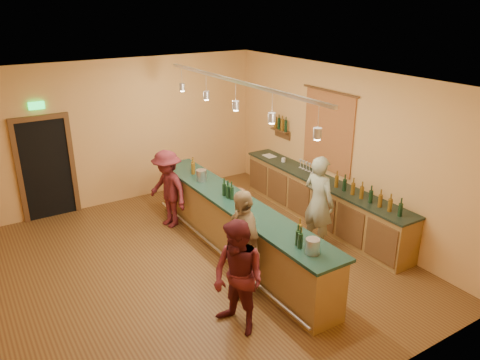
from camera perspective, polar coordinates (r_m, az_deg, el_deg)
floor at (r=8.36m, az=-5.12°, el=-10.33°), size 7.00×7.00×0.00m
ceiling at (r=7.23m, az=-5.96°, el=11.84°), size 6.50×7.00×0.02m
wall_back at (r=10.75m, az=-14.08°, el=5.68°), size 6.50×0.02×3.20m
wall_front at (r=5.10m, az=13.14°, el=-12.22°), size 6.50×0.02×3.20m
wall_right at (r=9.47m, az=12.31°, el=3.76°), size 0.02×7.00×3.20m
doorway at (r=10.49m, az=-22.58°, el=1.57°), size 1.15×0.09×2.48m
tapestry at (r=9.66m, az=10.69°, el=5.78°), size 0.03×1.40×1.60m
bottle_shelf at (r=10.78m, az=5.00°, el=6.65°), size 0.17×0.55×0.54m
back_counter at (r=9.79m, az=9.89°, el=-2.44°), size 0.60×4.55×1.27m
tasting_bar at (r=8.40m, az=-0.47°, el=-5.35°), size 0.73×5.10×1.38m
pendant_track at (r=7.64m, az=-0.53°, el=10.80°), size 0.11×4.60×0.50m
bartender at (r=8.68m, az=9.58°, el=-2.70°), size 0.53×0.71×1.77m
customer_a at (r=6.47m, az=-0.21°, el=-11.88°), size 0.81×0.94×1.67m
customer_b at (r=7.21m, az=0.36°, el=-7.73°), size 0.59×1.08×1.75m
customer_c at (r=9.49m, az=-8.79°, el=-1.08°), size 0.82×1.15×1.61m
bar_stool at (r=9.83m, az=-0.28°, el=-2.04°), size 0.30×0.30×0.63m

